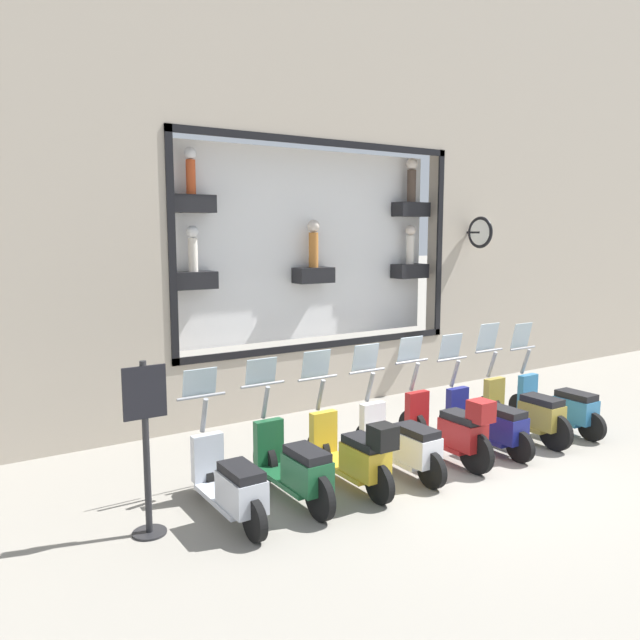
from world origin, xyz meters
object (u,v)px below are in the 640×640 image
Objects in this scene: scooter_green_6 at (295,467)px; shop_sign_post at (146,441)px; scooter_teal_0 at (560,406)px; scooter_red_3 at (451,428)px; scooter_yellow_5 at (355,453)px; scooter_olive_1 at (526,412)px; scooter_navy_2 at (489,423)px; scooter_white_4 at (402,443)px; scooter_silver_7 at (231,484)px.

shop_sign_post is at bearing 84.61° from scooter_green_6.
scooter_teal_0 reaches higher than scooter_red_3.
shop_sign_post reaches higher than scooter_yellow_5.
scooter_teal_0 is at bearing -89.13° from scooter_yellow_5.
scooter_yellow_5 is 0.82m from scooter_green_6.
scooter_yellow_5 is (-0.07, 3.29, 0.02)m from scooter_olive_1.
scooter_white_4 is (0.00, 1.64, 0.01)m from scooter_navy_2.
scooter_olive_1 is 0.97× the size of shop_sign_post.
scooter_yellow_5 is (-0.01, 1.64, -0.02)m from scooter_red_3.
scooter_yellow_5 is at bearing 91.24° from scooter_olive_1.
scooter_yellow_5 is 1.00× the size of scooter_silver_7.
scooter_red_3 is 1.01× the size of scooter_white_4.
scooter_red_3 is at bearing -90.81° from scooter_silver_7.
scooter_green_6 is (0.07, 0.82, -0.03)m from scooter_yellow_5.
scooter_red_3 is at bearing 92.02° from scooter_olive_1.
scooter_white_4 is at bearing -90.13° from scooter_green_6.
scooter_olive_1 reaches higher than scooter_red_3.
scooter_red_3 is at bearing -89.54° from scooter_yellow_5.
scooter_olive_1 is 3.29m from scooter_yellow_5.
scooter_olive_1 is 1.01× the size of scooter_white_4.
scooter_teal_0 reaches higher than scooter_yellow_5.
scooter_green_6 is 1.79m from shop_sign_post.
scooter_silver_7 is at bearing 87.91° from scooter_yellow_5.
scooter_red_3 reaches higher than scooter_white_4.
shop_sign_post is (0.17, 0.87, 0.60)m from scooter_silver_7.
scooter_white_4 is 0.83m from scooter_yellow_5.
scooter_red_3 is at bearing -91.24° from scooter_green_6.
shop_sign_post is (0.15, 5.79, 0.57)m from scooter_olive_1.
scooter_green_6 is 0.82m from scooter_silver_7.
scooter_white_4 is at bearing 89.94° from scooter_navy_2.
scooter_olive_1 reaches higher than scooter_yellow_5.
scooter_red_3 is 0.97× the size of shop_sign_post.
scooter_olive_1 is 0.82m from scooter_navy_2.
scooter_teal_0 reaches higher than scooter_green_6.
scooter_olive_1 is at bearing -87.98° from scooter_red_3.
scooter_silver_7 is (-0.00, 2.46, -0.01)m from scooter_white_4.
scooter_teal_0 is at bearing -89.94° from scooter_navy_2.
scooter_green_6 is (0.01, 3.29, 0.02)m from scooter_navy_2.
shop_sign_post is at bearing 88.10° from scooter_navy_2.
scooter_white_4 is at bearing 86.55° from scooter_red_3.
scooter_silver_7 is (0.05, 3.29, -0.08)m from scooter_red_3.
scooter_red_3 is (-0.05, 2.46, 0.07)m from scooter_teal_0.
shop_sign_post is (0.16, 3.33, 0.60)m from scooter_white_4.
scooter_teal_0 is 3.29m from scooter_white_4.
scooter_yellow_5 is at bearing -92.09° from scooter_silver_7.
shop_sign_post is (0.16, 6.62, 0.60)m from scooter_teal_0.
scooter_teal_0 is at bearing -91.41° from shop_sign_post.
scooter_olive_1 is at bearing 89.41° from scooter_teal_0.
scooter_green_6 is at bearing -95.39° from shop_sign_post.
scooter_olive_1 is 1.01× the size of scooter_navy_2.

